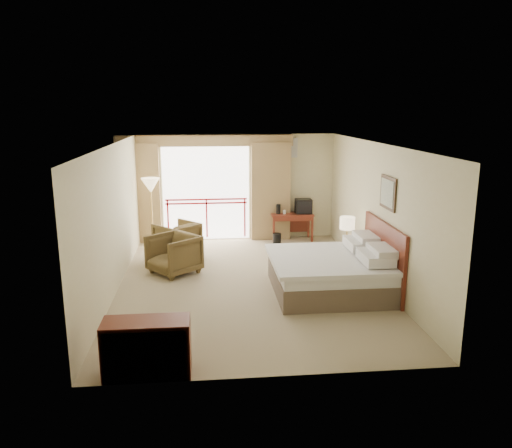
{
  "coord_description": "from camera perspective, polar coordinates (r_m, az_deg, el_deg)",
  "views": [
    {
      "loc": [
        -0.8,
        -9.21,
        3.36
      ],
      "look_at": [
        0.18,
        0.4,
        1.09
      ],
      "focal_mm": 35.0,
      "sensor_mm": 36.0,
      "label": 1
    }
  ],
  "objects": [
    {
      "name": "desk",
      "position": [
        12.9,
        4.06,
        0.58
      ],
      "size": [
        1.07,
        0.52,
        0.7
      ],
      "rotation": [
        0.0,
        0.0,
        -0.03
      ],
      "color": "#571B11",
      "rests_on": "floor"
    },
    {
      "name": "armchair_near",
      "position": [
        10.54,
        -9.3,
        -5.55
      ],
      "size": [
        1.25,
        1.25,
        0.82
      ],
      "primitive_type": "imported",
      "rotation": [
        0.0,
        0.0,
        -0.87
      ],
      "color": "#4C3A1D",
      "rests_on": "floor"
    },
    {
      "name": "cup",
      "position": [
        12.73,
        3.26,
        1.36
      ],
      "size": [
        0.09,
        0.09,
        0.1
      ],
      "primitive_type": "cylinder",
      "rotation": [
        0.0,
        0.0,
        0.19
      ],
      "color": "white",
      "rests_on": "desk"
    },
    {
      "name": "armchair_far",
      "position": [
        11.78,
        -8.95,
        -3.52
      ],
      "size": [
        1.2,
        1.2,
        0.78
      ],
      "primitive_type": "imported",
      "rotation": [
        0.0,
        0.0,
        -2.41
      ],
      "color": "#4C3A1D",
      "rests_on": "floor"
    },
    {
      "name": "ceiling",
      "position": [
        9.27,
        -0.84,
        9.13
      ],
      "size": [
        7.0,
        7.0,
        0.0
      ],
      "primitive_type": "plane",
      "rotation": [
        3.14,
        0.0,
        0.0
      ],
      "color": "white",
      "rests_on": "wall_back"
    },
    {
      "name": "wall_back",
      "position": [
        12.89,
        -2.17,
        4.23
      ],
      "size": [
        5.0,
        0.0,
        5.0
      ],
      "primitive_type": "plane",
      "rotation": [
        1.57,
        0.0,
        0.0
      ],
      "color": "beige",
      "rests_on": "ground"
    },
    {
      "name": "valance",
      "position": [
        12.62,
        -5.86,
        9.46
      ],
      "size": [
        4.4,
        0.22,
        0.28
      ],
      "primitive_type": "cube",
      "color": "olive",
      "rests_on": "wall_back"
    },
    {
      "name": "wall_front",
      "position": [
        6.11,
        2.06,
        -6.01
      ],
      "size": [
        5.0,
        0.0,
        5.0
      ],
      "primitive_type": "plane",
      "rotation": [
        -1.57,
        0.0,
        0.0
      ],
      "color": "beige",
      "rests_on": "ground"
    },
    {
      "name": "balcony_railing",
      "position": [
        12.92,
        -5.68,
        1.78
      ],
      "size": [
        2.09,
        0.03,
        1.02
      ],
      "color": "#A30E14",
      "rests_on": "wall_back"
    },
    {
      "name": "curtain_left",
      "position": [
        12.84,
        -13.12,
        3.41
      ],
      "size": [
        1.0,
        0.26,
        2.5
      ],
      "primitive_type": "cube",
      "color": "olive",
      "rests_on": "wall_back"
    },
    {
      "name": "hvac_vent",
      "position": [
        12.89,
        3.64,
        8.69
      ],
      "size": [
        0.5,
        0.04,
        0.5
      ],
      "primitive_type": "cube",
      "color": "silver",
      "rests_on": "wall_back"
    },
    {
      "name": "curtain_right",
      "position": [
        12.84,
        1.67,
        3.75
      ],
      "size": [
        1.0,
        0.26,
        2.5
      ],
      "primitive_type": "cube",
      "color": "olive",
      "rests_on": "wall_back"
    },
    {
      "name": "framed_art",
      "position": [
        9.33,
        14.84,
        3.46
      ],
      "size": [
        0.04,
        0.72,
        0.6
      ],
      "color": "black",
      "rests_on": "wall_right"
    },
    {
      "name": "table_lamp",
      "position": [
        10.64,
        10.4,
        0.05
      ],
      "size": [
        0.32,
        0.32,
        0.56
      ],
      "rotation": [
        0.0,
        0.0,
        -0.21
      ],
      "color": "tan",
      "rests_on": "nightstand"
    },
    {
      "name": "phone",
      "position": [
        10.54,
        10.34,
        -2.31
      ],
      "size": [
        0.19,
        0.17,
        0.07
      ],
      "primitive_type": "cube",
      "rotation": [
        0.0,
        0.0,
        -0.24
      ],
      "color": "black",
      "rests_on": "nightstand"
    },
    {
      "name": "floor_lamp",
      "position": [
        12.17,
        -11.95,
        4.04
      ],
      "size": [
        0.44,
        0.44,
        1.72
      ],
      "rotation": [
        0.0,
        0.0,
        -0.08
      ],
      "color": "tan",
      "rests_on": "floor"
    },
    {
      "name": "coffee_maker",
      "position": [
        12.74,
        2.56,
        1.71
      ],
      "size": [
        0.12,
        0.12,
        0.25
      ],
      "primitive_type": "cylinder",
      "rotation": [
        0.0,
        0.0,
        -0.01
      ],
      "color": "black",
      "rests_on": "desk"
    },
    {
      "name": "side_table",
      "position": [
        11.07,
        -10.55,
        -2.8
      ],
      "size": [
        0.47,
        0.47,
        0.51
      ],
      "rotation": [
        0.0,
        0.0,
        -0.18
      ],
      "color": "black",
      "rests_on": "floor"
    },
    {
      "name": "bed",
      "position": [
        9.4,
        8.7,
        -5.46
      ],
      "size": [
        2.13,
        2.06,
        0.97
      ],
      "color": "brown",
      "rests_on": "floor"
    },
    {
      "name": "book",
      "position": [
        11.03,
        -10.59,
        -1.98
      ],
      "size": [
        0.26,
        0.3,
        0.02
      ],
      "primitive_type": "imported",
      "rotation": [
        0.0,
        0.0,
        0.36
      ],
      "color": "white",
      "rests_on": "side_table"
    },
    {
      "name": "wastebasket",
      "position": [
        12.58,
        2.4,
        -1.66
      ],
      "size": [
        0.23,
        0.23,
        0.26
      ],
      "primitive_type": "cylinder",
      "rotation": [
        0.0,
        0.0,
        0.09
      ],
      "color": "black",
      "rests_on": "floor"
    },
    {
      "name": "tv",
      "position": [
        12.83,
        5.44,
        2.03
      ],
      "size": [
        0.41,
        0.33,
        0.37
      ],
      "rotation": [
        0.0,
        0.0,
        -0.25
      ],
      "color": "black",
      "rests_on": "desk"
    },
    {
      "name": "floor",
      "position": [
        9.84,
        -0.79,
        -6.76
      ],
      "size": [
        7.0,
        7.0,
        0.0
      ],
      "primitive_type": "plane",
      "color": "#998967",
      "rests_on": "ground"
    },
    {
      "name": "dresser",
      "position": [
        6.7,
        -12.36,
        -13.64
      ],
      "size": [
        1.1,
        0.47,
        0.74
      ],
      "rotation": [
        0.0,
        0.0,
        0.07
      ],
      "color": "#571B11",
      "rests_on": "floor"
    },
    {
      "name": "wall_right",
      "position": [
        9.99,
        13.63,
        1.23
      ],
      "size": [
        0.0,
        7.0,
        7.0
      ],
      "primitive_type": "plane",
      "rotation": [
        1.57,
        0.0,
        -1.57
      ],
      "color": "beige",
      "rests_on": "ground"
    },
    {
      "name": "wall_left",
      "position": [
        9.58,
        -15.88,
        0.59
      ],
      "size": [
        0.0,
        7.0,
        7.0
      ],
      "primitive_type": "plane",
      "rotation": [
        1.57,
        0.0,
        1.57
      ],
      "color": "beige",
      "rests_on": "ground"
    },
    {
      "name": "balcony_door",
      "position": [
        12.87,
        -5.72,
        3.49
      ],
      "size": [
        2.4,
        0.0,
        2.4
      ],
      "primitive_type": "plane",
      "rotation": [
        1.57,
        0.0,
        0.0
      ],
      "color": "white",
      "rests_on": "wall_back"
    },
    {
      "name": "headboard",
      "position": [
        9.6,
        14.35,
        -3.62
      ],
      "size": [
        0.06,
        2.1,
        1.3
      ],
      "primitive_type": "cube",
      "color": "#571B11",
      "rests_on": "wall_right"
    },
    {
      "name": "nightstand",
      "position": [
        10.78,
        10.32,
        -3.66
      ],
      "size": [
        0.41,
        0.47,
        0.54
      ],
      "primitive_type": "cube",
      "rotation": [
        0.0,
        0.0,
        0.06
      ],
      "color": "#571B11",
      "rests_on": "floor"
    }
  ]
}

